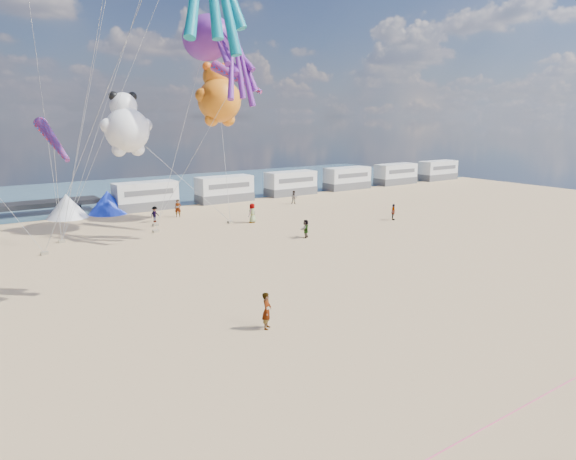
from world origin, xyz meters
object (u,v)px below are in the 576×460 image
object	(u,v)px
sandbag_c	(230,222)
sandbag_d	(156,225)
motorhome_5	(438,170)
beachgoer_5	(178,208)
kite_teddy_orange	(219,100)
motorhome_4	(396,174)
beachgoer_6	(252,213)
tent_white	(67,206)
sandbag_b	(156,231)
beachgoer_1	(294,198)
motorhome_0	(146,196)
motorhome_2	(291,183)
kite_octopus_purple	(207,38)
beachgoer_2	(155,214)
motorhome_3	(347,178)
beachgoer_4	(306,229)
standing_person	(267,311)
tent_blue	(108,202)
sandbag_a	(45,253)
kite_panda	(127,130)
windsock_mid	(237,79)
windsock_right	(53,141)
motorhome_1	(225,189)
beachgoer_3	(393,212)
sandbag_e	(62,241)

from	to	relation	value
sandbag_c	sandbag_d	xyz separation A→B (m)	(-6.27, 2.79, 0.00)
motorhome_5	sandbag_c	bearing A→B (deg)	-165.20
beachgoer_5	kite_teddy_orange	world-z (taller)	kite_teddy_orange
motorhome_4	beachgoer_6	world-z (taller)	motorhome_4
tent_white	sandbag_b	world-z (taller)	tent_white
beachgoer_1	beachgoer_6	bearing A→B (deg)	-112.24
motorhome_0	beachgoer_5	distance (m)	5.94
sandbag_b	sandbag_d	bearing A→B (deg)	70.18
beachgoer_6	sandbag_c	size ratio (longest dim) A/B	3.70
motorhome_2	beachgoer_5	distance (m)	18.70
kite_octopus_purple	sandbag_d	bearing A→B (deg)	130.98
motorhome_0	beachgoer_2	xyz separation A→B (m)	(-1.62, -7.01, -0.74)
tent_white	motorhome_4	bearing A→B (deg)	0.00
motorhome_3	sandbag_b	size ratio (longest dim) A/B	13.20
beachgoer_2	sandbag_d	xyz separation A→B (m)	(-0.60, -1.68, -0.65)
beachgoer_4	motorhome_0	bearing A→B (deg)	-106.21
motorhome_5	standing_person	distance (m)	63.74
beachgoer_2	sandbag_c	bearing A→B (deg)	-64.39
tent_blue	beachgoer_5	bearing A→B (deg)	-47.87
beachgoer_1	beachgoer_6	distance (m)	11.25
motorhome_2	motorhome_5	xyz separation A→B (m)	(28.50, 0.00, 0.00)
motorhome_2	kite_teddy_orange	bearing A→B (deg)	-148.17
motorhome_3	sandbag_a	distance (m)	43.27
kite_panda	windsock_mid	world-z (taller)	windsock_mid
motorhome_2	motorhome_0	bearing A→B (deg)	180.00
kite_octopus_purple	motorhome_0	bearing A→B (deg)	91.25
windsock_mid	windsock_right	distance (m)	16.55
motorhome_1	beachgoer_3	xyz separation A→B (m)	(8.30, -19.11, -0.72)
motorhome_4	sandbag_e	xyz separation A→B (m)	(-48.67, -10.63, -1.39)
motorhome_4	beachgoer_3	distance (m)	27.82
motorhome_1	beachgoer_5	size ratio (longest dim) A/B	3.77
beachgoer_4	kite_octopus_purple	xyz separation A→B (m)	(-4.54, 7.98, 15.51)
tent_blue	kite_panda	world-z (taller)	kite_panda
motorhome_2	sandbag_b	bearing A→B (deg)	-152.96
sandbag_d	kite_panda	xyz separation A→B (m)	(-2.29, -0.79, 8.59)
beachgoer_2	sandbag_b	world-z (taller)	beachgoer_2
sandbag_c	sandbag_e	bearing A→B (deg)	176.69
motorhome_0	windsock_mid	xyz separation A→B (m)	(4.05, -13.37, 11.52)
motorhome_1	sandbag_e	size ratio (longest dim) A/B	13.20
sandbag_a	windsock_right	bearing A→B (deg)	-67.69
beachgoer_4	windsock_mid	distance (m)	14.26
motorhome_5	beachgoer_4	size ratio (longest dim) A/B	4.32
standing_person	beachgoer_1	bearing A→B (deg)	8.17
motorhome_4	beachgoer_1	distance (m)	23.61
tent_blue	beachgoer_6	size ratio (longest dim) A/B	2.16
tent_white	sandbag_b	distance (m)	12.35
sandbag_a	motorhome_1	bearing A→B (deg)	32.16
motorhome_1	windsock_right	world-z (taller)	windsock_right
beachgoer_3	sandbag_c	bearing A→B (deg)	111.34
sandbag_e	motorhome_1	bearing A→B (deg)	27.79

